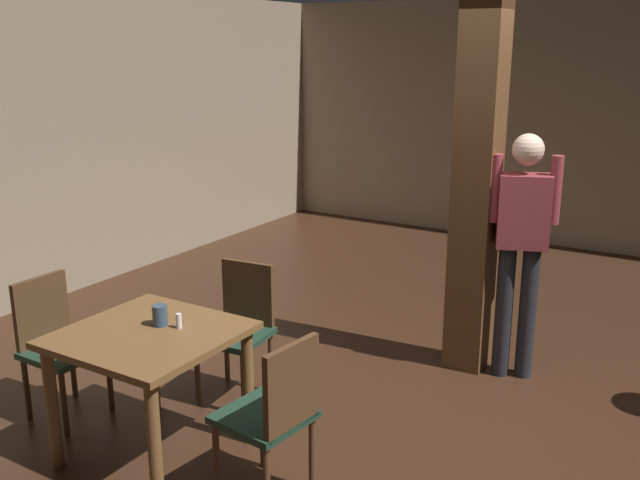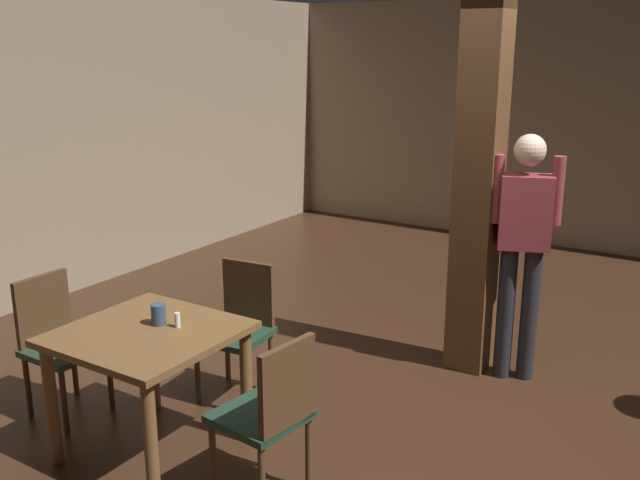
{
  "view_description": "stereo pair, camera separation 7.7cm",
  "coord_description": "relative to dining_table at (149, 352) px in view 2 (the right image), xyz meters",
  "views": [
    {
      "loc": [
        1.43,
        -3.85,
        2.28
      ],
      "look_at": [
        -0.84,
        -0.15,
        1.09
      ],
      "focal_mm": 40.0,
      "sensor_mm": 36.0,
      "label": 1
    },
    {
      "loc": [
        1.49,
        -3.81,
        2.28
      ],
      "look_at": [
        -0.84,
        -0.15,
        1.09
      ],
      "focal_mm": 40.0,
      "sensor_mm": 36.0,
      "label": 2
    }
  ],
  "objects": [
    {
      "name": "napkin_cup",
      "position": [
        -0.01,
        0.1,
        0.19
      ],
      "size": [
        0.08,
        0.08,
        0.12
      ],
      "primitive_type": "cylinder",
      "color": "#33475B",
      "rests_on": "dining_table"
    },
    {
      "name": "salt_shaker",
      "position": [
        0.11,
        0.13,
        0.18
      ],
      "size": [
        0.03,
        0.03,
        0.09
      ],
      "primitive_type": "cylinder",
      "color": "silver",
      "rests_on": "dining_table"
    },
    {
      "name": "chair_north",
      "position": [
        -0.02,
        0.83,
        -0.11
      ],
      "size": [
        0.46,
        0.46,
        0.89
      ],
      "color": "#1E3828",
      "rests_on": "ground_plane"
    },
    {
      "name": "pillar",
      "position": [
        1.11,
        2.07,
        0.78
      ],
      "size": [
        0.28,
        0.28,
        2.8
      ],
      "primitive_type": "cube",
      "color": "brown",
      "rests_on": "ground_plane"
    },
    {
      "name": "dining_table",
      "position": [
        0.0,
        0.0,
        0.0
      ],
      "size": [
        0.9,
        0.9,
        0.75
      ],
      "color": "brown",
      "rests_on": "ground_plane"
    },
    {
      "name": "chair_east",
      "position": [
        0.84,
        0.0,
        -0.11
      ],
      "size": [
        0.47,
        0.47,
        0.89
      ],
      "color": "#1E3828",
      "rests_on": "ground_plane"
    },
    {
      "name": "ground_plane",
      "position": [
        1.29,
        1.24,
        -0.62
      ],
      "size": [
        10.8,
        10.8,
        0.0
      ],
      "primitive_type": "plane",
      "color": "#382114"
    },
    {
      "name": "standing_person",
      "position": [
        1.44,
        2.07,
        0.38
      ],
      "size": [
        0.46,
        0.31,
        1.72
      ],
      "color": "maroon",
      "rests_on": "ground_plane"
    },
    {
      "name": "wall_back",
      "position": [
        1.29,
        5.74,
        0.78
      ],
      "size": [
        8.0,
        0.1,
        2.8
      ],
      "primitive_type": "cube",
      "color": "gray",
      "rests_on": "ground_plane"
    },
    {
      "name": "wall_left",
      "position": [
        -2.71,
        1.24,
        0.78
      ],
      "size": [
        0.1,
        9.0,
        2.8
      ],
      "primitive_type": "cube",
      "color": "gray",
      "rests_on": "ground_plane"
    },
    {
      "name": "chair_west",
      "position": [
        -0.82,
        0.01,
        -0.11
      ],
      "size": [
        0.42,
        0.42,
        0.89
      ],
      "color": "#1E3828",
      "rests_on": "ground_plane"
    }
  ]
}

